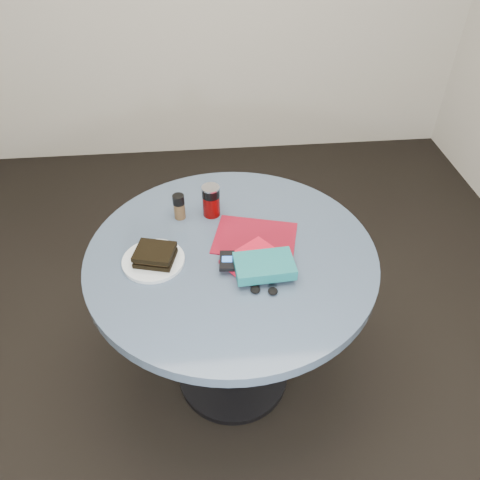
{
  "coord_description": "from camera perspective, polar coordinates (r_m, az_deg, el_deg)",
  "views": [
    {
      "loc": [
        -0.08,
        -1.18,
        1.83
      ],
      "look_at": [
        0.03,
        0.0,
        0.8
      ],
      "focal_mm": 35.0,
      "sensor_mm": 36.0,
      "label": 1
    }
  ],
  "objects": [
    {
      "name": "red_book",
      "position": [
        1.56,
        1.39,
        -2.29
      ],
      "size": [
        0.22,
        0.21,
        0.02
      ],
      "primitive_type": "cube",
      "rotation": [
        0.0,
        0.0,
        0.64
      ],
      "color": "red",
      "rests_on": "magazine"
    },
    {
      "name": "plate",
      "position": [
        1.59,
        -10.5,
        -2.49
      ],
      "size": [
        0.28,
        0.28,
        0.01
      ],
      "primitive_type": "cylinder",
      "rotation": [
        0.0,
        0.0,
        -0.43
      ],
      "color": "silver",
      "rests_on": "table"
    },
    {
      "name": "table",
      "position": [
        1.72,
        -1.0,
        -5.43
      ],
      "size": [
        1.0,
        1.0,
        0.75
      ],
      "color": "black",
      "rests_on": "ground"
    },
    {
      "name": "sandwich",
      "position": [
        1.57,
        -10.32,
        -1.79
      ],
      "size": [
        0.15,
        0.13,
        0.04
      ],
      "color": "black",
      "rests_on": "plate"
    },
    {
      "name": "magazine",
      "position": [
        1.66,
        1.85,
        0.25
      ],
      "size": [
        0.33,
        0.28,
        0.01
      ],
      "primitive_type": "cube",
      "rotation": [
        0.0,
        0.0,
        -0.27
      ],
      "color": "maroon",
      "rests_on": "table"
    },
    {
      "name": "pepper_grinder",
      "position": [
        1.73,
        -7.43,
        4.08
      ],
      "size": [
        0.06,
        0.06,
        0.1
      ],
      "color": "#513B22",
      "rests_on": "table"
    },
    {
      "name": "novel",
      "position": [
        1.5,
        2.98,
        -3.18
      ],
      "size": [
        0.2,
        0.13,
        0.04
      ],
      "primitive_type": "cube",
      "rotation": [
        0.0,
        0.0,
        0.06
      ],
      "color": "#156367",
      "rests_on": "red_book"
    },
    {
      "name": "ground",
      "position": [
        2.18,
        -0.82,
        -16.09
      ],
      "size": [
        4.0,
        4.0,
        0.0
      ],
      "primitive_type": "plane",
      "color": "black",
      "rests_on": "ground"
    },
    {
      "name": "soda_can",
      "position": [
        1.73,
        -3.54,
        4.79
      ],
      "size": [
        0.08,
        0.08,
        0.12
      ],
      "color": "#5E0504",
      "rests_on": "table"
    },
    {
      "name": "mp3_player",
      "position": [
        1.53,
        -1.58,
        -2.55
      ],
      "size": [
        0.06,
        0.09,
        0.02
      ],
      "color": "black",
      "rests_on": "red_book"
    },
    {
      "name": "headphones",
      "position": [
        1.47,
        2.95,
        -6.15
      ],
      "size": [
        0.09,
        0.05,
        0.02
      ],
      "color": "black",
      "rests_on": "table"
    }
  ]
}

